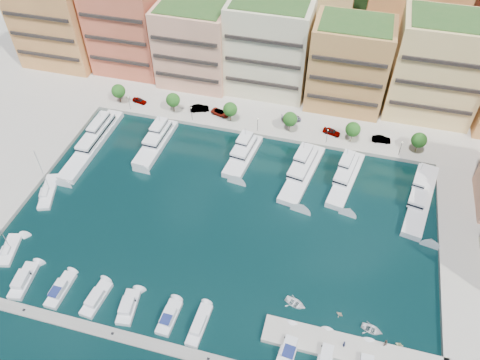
{
  "coord_description": "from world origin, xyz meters",
  "views": [
    {
      "loc": [
        20.17,
        -61.74,
        79.34
      ],
      "look_at": [
        1.56,
        7.8,
        6.0
      ],
      "focal_mm": 35.0,
      "sensor_mm": 36.0,
      "label": 1
    }
  ],
  "objects_px": {
    "lamppost_1": "(192,111)",
    "car_3": "(291,118)",
    "car_1": "(200,108)",
    "tree_2": "(230,109)",
    "yacht_3": "(244,153)",
    "cruiser_1": "(60,290)",
    "yacht_6": "(421,195)",
    "tender_0": "(295,303)",
    "cruiser_4": "(169,318)",
    "tree_3": "(290,119)",
    "tree_5": "(419,140)",
    "tender_3": "(399,345)",
    "cruiser_3": "(128,307)",
    "yacht_1": "(157,141)",
    "cruiser_0": "(23,281)",
    "cruiser_7": "(289,348)",
    "sailboat_0": "(9,250)",
    "car_2": "(220,113)",
    "tender_2": "(372,330)",
    "car_5": "(381,139)",
    "yacht_4": "(303,171)",
    "sailboat_1": "(48,192)",
    "person_1": "(385,343)",
    "lamppost_2": "(258,122)",
    "cruiser_2": "(96,299)",
    "lamppost_3": "(327,134)",
    "yacht_5": "(346,176)",
    "tree_0": "(118,91)",
    "car_4": "(332,132)",
    "tree_1": "(173,100)",
    "car_0": "(139,101)",
    "lamppost_4": "(401,146)",
    "yacht_0": "(94,140)",
    "person_0": "(344,344)",
    "tender_1": "(340,314)",
    "cruiser_5": "(199,325)",
    "cruiser_8": "(325,357)"
  },
  "relations": [
    {
      "from": "yacht_3",
      "to": "lamppost_4",
      "type": "bearing_deg",
      "value": 14.39
    },
    {
      "from": "tender_1",
      "to": "person_1",
      "type": "height_order",
      "value": "person_1"
    },
    {
      "from": "cruiser_2",
      "to": "yacht_0",
      "type": "bearing_deg",
      "value": 117.6
    },
    {
      "from": "lamppost_1",
      "to": "car_3",
      "type": "xyz_separation_m",
      "value": [
        25.75,
        6.56,
        -2.06
      ]
    },
    {
      "from": "tree_1",
      "to": "yacht_6",
      "type": "relative_size",
      "value": 0.24
    },
    {
      "from": "cruiser_1",
      "to": "car_4",
      "type": "relative_size",
      "value": 1.74
    },
    {
      "from": "tree_1",
      "to": "tree_3",
      "type": "bearing_deg",
      "value": 0.0
    },
    {
      "from": "lamppost_1",
      "to": "car_2",
      "type": "xyz_separation_m",
      "value": [
        6.7,
        4.07,
        -2.11
      ]
    },
    {
      "from": "yacht_6",
      "to": "tender_0",
      "type": "height_order",
      "value": "yacht_6"
    },
    {
      "from": "yacht_3",
      "to": "cruiser_1",
      "type": "distance_m",
      "value": 52.25
    },
    {
      "from": "cruiser_5",
      "to": "sailboat_1",
      "type": "xyz_separation_m",
      "value": [
        -44.23,
        22.52,
        -0.24
      ]
    },
    {
      "from": "tree_0",
      "to": "cruiser_4",
      "type": "bearing_deg",
      "value": -57.69
    },
    {
      "from": "cruiser_3",
      "to": "cruiser_4",
      "type": "height_order",
      "value": "cruiser_4"
    },
    {
      "from": "yacht_3",
      "to": "car_1",
      "type": "xyz_separation_m",
      "value": [
        -16.12,
        13.83,
        0.64
      ]
    },
    {
      "from": "lamppost_3",
      "to": "person_1",
      "type": "relative_size",
      "value": 2.44
    },
    {
      "from": "tender_2",
      "to": "car_1",
      "type": "xyz_separation_m",
      "value": [
        -50.21,
        52.75,
        1.45
      ]
    },
    {
      "from": "tree_5",
      "to": "tender_3",
      "type": "height_order",
      "value": "tree_5"
    },
    {
      "from": "cruiser_8",
      "to": "person_1",
      "type": "height_order",
      "value": "person_1"
    },
    {
      "from": "cruiser_4",
      "to": "car_0",
      "type": "distance_m",
      "value": 67.17
    },
    {
      "from": "tender_3",
      "to": "person_0",
      "type": "bearing_deg",
      "value": 119.46
    },
    {
      "from": "tender_2",
      "to": "car_5",
      "type": "relative_size",
      "value": 0.83
    },
    {
      "from": "cruiser_0",
      "to": "cruiser_7",
      "type": "bearing_deg",
      "value": -0.02
    },
    {
      "from": "yacht_4",
      "to": "car_5",
      "type": "relative_size",
      "value": 4.6
    },
    {
      "from": "cruiser_4",
      "to": "tree_3",
      "type": "bearing_deg",
      "value": 79.03
    },
    {
      "from": "tree_1",
      "to": "yacht_0",
      "type": "relative_size",
      "value": 0.21
    },
    {
      "from": "cruiser_1",
      "to": "sailboat_1",
      "type": "height_order",
      "value": "sailboat_1"
    },
    {
      "from": "yacht_3",
      "to": "yacht_4",
      "type": "distance_m",
      "value": 15.43
    },
    {
      "from": "cruiser_4",
      "to": "tree_0",
      "type": "bearing_deg",
      "value": 122.31
    },
    {
      "from": "lamppost_1",
      "to": "lamppost_3",
      "type": "height_order",
      "value": "same"
    },
    {
      "from": "tree_3",
      "to": "lamppost_4",
      "type": "height_order",
      "value": "tree_3"
    },
    {
      "from": "tree_0",
      "to": "cruiser_3",
      "type": "xyz_separation_m",
      "value": [
        28.63,
        -58.08,
        -4.2
      ]
    },
    {
      "from": "yacht_6",
      "to": "car_1",
      "type": "relative_size",
      "value": 4.63
    },
    {
      "from": "yacht_5",
      "to": "person_1",
      "type": "xyz_separation_m",
      "value": [
        10.72,
        -40.17,
        0.65
      ]
    },
    {
      "from": "tree_0",
      "to": "yacht_1",
      "type": "distance_m",
      "value": 20.92
    },
    {
      "from": "tree_3",
      "to": "lamppost_1",
      "type": "relative_size",
      "value": 1.35
    },
    {
      "from": "lamppost_2",
      "to": "yacht_1",
      "type": "distance_m",
      "value": 26.33
    },
    {
      "from": "car_1",
      "to": "tree_2",
      "type": "bearing_deg",
      "value": -122.66
    },
    {
      "from": "car_1",
      "to": "person_1",
      "type": "bearing_deg",
      "value": -157.3
    },
    {
      "from": "lamppost_2",
      "to": "cruiser_2",
      "type": "bearing_deg",
      "value": -107.82
    },
    {
      "from": "sailboat_0",
      "to": "lamppost_3",
      "type": "bearing_deg",
      "value": 40.46
    },
    {
      "from": "yacht_6",
      "to": "cruiser_3",
      "type": "height_order",
      "value": "yacht_6"
    },
    {
      "from": "yacht_1",
      "to": "yacht_6",
      "type": "bearing_deg",
      "value": -2.04
    },
    {
      "from": "yacht_4",
      "to": "cruiser_7",
      "type": "distance_m",
      "value": 44.22
    },
    {
      "from": "sailboat_0",
      "to": "car_2",
      "type": "xyz_separation_m",
      "value": [
        29.37,
        54.1,
        1.4
      ]
    },
    {
      "from": "cruiser_1",
      "to": "cruiser_5",
      "type": "bearing_deg",
      "value": 0.03
    },
    {
      "from": "person_1",
      "to": "sailboat_0",
      "type": "bearing_deg",
      "value": -32.21
    },
    {
      "from": "cruiser_1",
      "to": "person_1",
      "type": "relative_size",
      "value": 4.6
    },
    {
      "from": "lamppost_1",
      "to": "yacht_0",
      "type": "xyz_separation_m",
      "value": [
        -21.43,
        -14.66,
        -2.62
      ]
    },
    {
      "from": "yacht_6",
      "to": "car_0",
      "type": "relative_size",
      "value": 5.83
    },
    {
      "from": "lamppost_3",
      "to": "car_0",
      "type": "xyz_separation_m",
      "value": [
        -52.77,
        3.52,
        -2.13
      ]
    }
  ]
}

